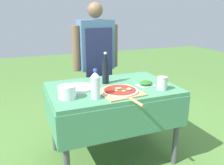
{
  "coord_description": "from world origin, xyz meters",
  "views": [
    {
      "loc": [
        -0.77,
        -1.92,
        1.4
      ],
      "look_at": [
        0.0,
        0.0,
        0.77
      ],
      "focal_mm": 38.0,
      "sensor_mm": 36.0,
      "label": 1
    }
  ],
  "objects": [
    {
      "name": "water_bottle",
      "position": [
        -0.23,
        -0.23,
        0.85
      ],
      "size": [
        0.08,
        0.08,
        0.24
      ],
      "color": "silver",
      "rests_on": "prep_table"
    },
    {
      "name": "ground_plane",
      "position": [
        0.0,
        0.0,
        0.0
      ],
      "size": [
        12.0,
        12.0,
        0.0
      ],
      "primitive_type": "plane",
      "color": "#517F38"
    },
    {
      "name": "plate_stack",
      "position": [
        -0.3,
        0.04,
        0.75
      ],
      "size": [
        0.28,
        0.28,
        0.02
      ],
      "color": "white",
      "rests_on": "prep_table"
    },
    {
      "name": "mixing_tub",
      "position": [
        -0.44,
        -0.15,
        0.79
      ],
      "size": [
        0.14,
        0.14,
        0.11
      ],
      "primitive_type": "cylinder",
      "color": "silver",
      "rests_on": "prep_table"
    },
    {
      "name": "person_cook",
      "position": [
        0.07,
        0.66,
        0.88
      ],
      "size": [
        0.56,
        0.22,
        1.49
      ],
      "rotation": [
        0.0,
        0.0,
        3.25
      ],
      "color": "#70604C",
      "rests_on": "ground"
    },
    {
      "name": "pizza_on_peel",
      "position": [
        0.0,
        -0.19,
        0.75
      ],
      "size": [
        0.37,
        0.53,
        0.05
      ],
      "rotation": [
        0.0,
        0.0,
        0.09
      ],
      "color": "tan",
      "rests_on": "prep_table"
    },
    {
      "name": "prep_table",
      "position": [
        0.0,
        0.0,
        0.63
      ],
      "size": [
        1.15,
        0.79,
        0.73
      ],
      "color": "#478960",
      "rests_on": "ground"
    },
    {
      "name": "oil_bottle",
      "position": [
        -0.02,
        0.12,
        0.85
      ],
      "size": [
        0.06,
        0.06,
        0.3
      ],
      "color": "black",
      "rests_on": "prep_table"
    },
    {
      "name": "herb_container",
      "position": [
        0.31,
        -0.08,
        0.75
      ],
      "size": [
        0.17,
        0.16,
        0.04
      ],
      "rotation": [
        0.0,
        0.0,
        0.21
      ],
      "color": "silver",
      "rests_on": "prep_table"
    },
    {
      "name": "sauce_jar",
      "position": [
        0.38,
        -0.24,
        0.78
      ],
      "size": [
        0.09,
        0.09,
        0.12
      ],
      "color": "silver",
      "rests_on": "prep_table"
    }
  ]
}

